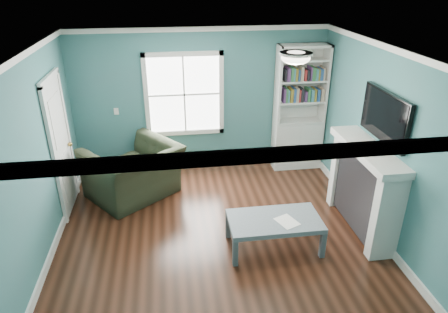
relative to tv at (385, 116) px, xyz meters
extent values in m
plane|color=black|center=(-2.20, -0.20, -1.72)|extent=(5.00, 5.00, 0.00)
plane|color=#357977|center=(-2.20, 2.30, -0.43)|extent=(4.50, 0.00, 4.50)
plane|color=#357977|center=(-4.45, -0.20, -0.43)|extent=(0.00, 5.00, 5.00)
plane|color=#357977|center=(0.05, -0.20, -0.43)|extent=(0.00, 5.00, 5.00)
plane|color=white|center=(-2.20, -0.20, 0.88)|extent=(5.00, 5.00, 0.00)
cube|color=white|center=(-2.20, 2.28, -1.66)|extent=(4.50, 0.03, 0.12)
cube|color=white|center=(-4.44, -0.20, -1.66)|extent=(0.03, 5.00, 0.12)
cube|color=white|center=(0.03, -0.20, -1.66)|extent=(0.03, 5.00, 0.12)
cube|color=white|center=(-2.20, 2.28, 0.84)|extent=(4.50, 0.04, 0.08)
cube|color=white|center=(-2.20, -2.68, 0.84)|extent=(4.50, 0.04, 0.08)
cube|color=white|center=(-4.43, -0.20, 0.84)|extent=(0.04, 5.00, 0.08)
cube|color=white|center=(0.03, -0.20, 0.84)|extent=(0.04, 5.00, 0.08)
cube|color=white|center=(-2.50, 2.29, -0.27)|extent=(1.24, 0.01, 1.34)
cube|color=white|center=(-3.16, 2.28, -0.27)|extent=(0.08, 0.06, 1.50)
cube|color=white|center=(-1.84, 2.28, -0.27)|extent=(0.08, 0.06, 1.50)
cube|color=white|center=(-2.50, 2.28, -0.98)|extent=(1.40, 0.06, 0.08)
cube|color=white|center=(-2.50, 2.28, 0.44)|extent=(1.40, 0.06, 0.08)
cube|color=white|center=(-2.50, 2.28, -0.27)|extent=(1.24, 0.03, 0.03)
cube|color=white|center=(-2.50, 2.28, -0.27)|extent=(0.03, 0.03, 1.34)
cube|color=silver|center=(-0.43, 2.10, -1.27)|extent=(0.90, 0.35, 0.90)
cube|color=silver|center=(-0.86, 2.10, -0.12)|extent=(0.04, 0.35, 1.40)
cube|color=silver|center=(0.00, 2.10, -0.12)|extent=(0.04, 0.35, 1.40)
cube|color=silver|center=(-0.43, 2.26, -0.12)|extent=(0.90, 0.02, 1.40)
cube|color=silver|center=(-0.43, 2.10, 0.55)|extent=(0.90, 0.35, 0.04)
cube|color=silver|center=(-0.43, 2.10, -0.80)|extent=(0.84, 0.33, 0.03)
cube|color=silver|center=(-0.43, 2.10, -0.42)|extent=(0.84, 0.33, 0.03)
cube|color=silver|center=(-0.43, 2.10, -0.04)|extent=(0.84, 0.33, 0.03)
cube|color=silver|center=(-0.43, 2.10, 0.32)|extent=(0.84, 0.33, 0.03)
cube|color=#593366|center=(-0.43, 2.08, -0.30)|extent=(0.70, 0.25, 0.22)
cube|color=#33723F|center=(-0.43, 2.08, 0.08)|extent=(0.70, 0.25, 0.22)
cylinder|color=beige|center=(-0.43, 2.05, 0.46)|extent=(0.26, 0.06, 0.26)
cube|color=black|center=(-0.11, 0.00, -1.12)|extent=(0.30, 1.20, 1.10)
cube|color=black|center=(-0.13, 0.00, -1.32)|extent=(0.22, 0.65, 0.70)
cube|color=silver|center=(-0.13, -0.67, -1.12)|extent=(0.36, 0.16, 1.20)
cube|color=silver|center=(-0.13, 0.67, -1.12)|extent=(0.36, 0.16, 1.20)
cube|color=silver|center=(-0.15, 0.00, -0.47)|extent=(0.44, 1.58, 0.10)
cube|color=black|center=(0.00, 0.00, 0.00)|extent=(0.06, 1.10, 0.65)
cube|color=silver|center=(-4.43, 1.20, -0.70)|extent=(0.04, 0.80, 2.05)
cube|color=white|center=(-4.42, 0.75, -0.70)|extent=(0.05, 0.08, 2.13)
cube|color=white|center=(-4.42, 1.65, -0.70)|extent=(0.05, 0.08, 2.13)
cube|color=white|center=(-4.42, 1.20, 0.36)|extent=(0.05, 0.98, 0.08)
sphere|color=#BF8C3F|center=(-4.37, 1.50, -0.77)|extent=(0.07, 0.07, 0.07)
ellipsoid|color=white|center=(-1.30, -0.10, 0.82)|extent=(0.34, 0.34, 0.15)
cylinder|color=white|center=(-1.30, -0.10, 0.86)|extent=(0.38, 0.38, 0.03)
cube|color=white|center=(-3.70, 2.28, -0.52)|extent=(0.08, 0.01, 0.12)
imported|color=black|center=(-3.42, 1.40, -1.13)|extent=(1.61, 1.53, 1.18)
cube|color=#4E575E|center=(-2.06, -0.57, -1.53)|extent=(0.07, 0.07, 0.38)
cube|color=#4E575E|center=(-0.89, -0.57, -1.53)|extent=(0.07, 0.07, 0.38)
cube|color=#4E575E|center=(-2.06, 0.03, -1.53)|extent=(0.07, 0.07, 0.38)
cube|color=#4E575E|center=(-0.89, 0.03, -1.53)|extent=(0.07, 0.07, 0.38)
cube|color=#505C67|center=(-1.48, -0.27, -1.31)|extent=(1.23, 0.67, 0.07)
cube|color=white|center=(-1.33, -0.35, -1.28)|extent=(0.33, 0.36, 0.00)
camera|label=1|loc=(-2.78, -4.57, 1.75)|focal=32.00mm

